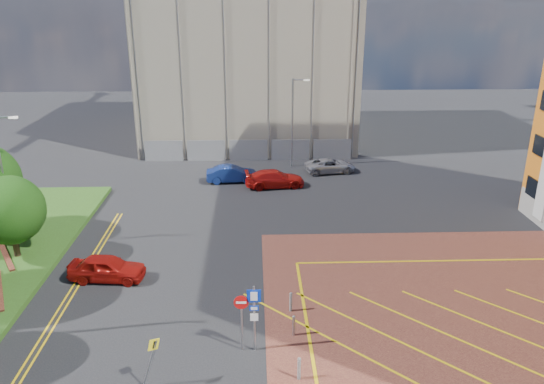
{
  "coord_description": "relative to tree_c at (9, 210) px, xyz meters",
  "views": [
    {
      "loc": [
        0.61,
        -18.6,
        14.68
      ],
      "look_at": [
        1.37,
        4.08,
        6.3
      ],
      "focal_mm": 35.0,
      "sensor_mm": 36.0,
      "label": 1
    }
  ],
  "objects": [
    {
      "name": "car_silver_back",
      "position": [
        20.79,
        16.07,
        -2.58
      ],
      "size": [
        4.7,
        2.7,
        1.23
      ],
      "primitive_type": "imported",
      "rotation": [
        0.0,
        0.0,
        1.72
      ],
      "color": "#AFAEB6",
      "rests_on": "ground"
    },
    {
      "name": "sign_cluster",
      "position": [
        13.8,
        -9.02,
        -1.24
      ],
      "size": [
        1.17,
        0.12,
        3.2
      ],
      "color": "#9EA0A8",
      "rests_on": "ground"
    },
    {
      "name": "lamp_left_far",
      "position": [
        -0.92,
        2.0,
        1.47
      ],
      "size": [
        1.53,
        0.16,
        8.0
      ],
      "color": "#9EA0A8",
      "rests_on": "grass_bed"
    },
    {
      "name": "lamp_back",
      "position": [
        17.58,
        18.0,
        1.17
      ],
      "size": [
        1.53,
        0.16,
        8.0
      ],
      "color": "#9EA0A8",
      "rests_on": "ground"
    },
    {
      "name": "car_red_back",
      "position": [
        15.72,
        12.39,
        -2.49
      ],
      "size": [
        5.03,
        2.52,
        1.4
      ],
      "primitive_type": "imported",
      "rotation": [
        0.0,
        0.0,
        1.69
      ],
      "color": "red",
      "rests_on": "ground"
    },
    {
      "name": "tree_c",
      "position": [
        0.0,
        0.0,
        0.0
      ],
      "size": [
        4.0,
        4.0,
        4.9
      ],
      "color": "#3D2B1C",
      "rests_on": "grass_bed"
    },
    {
      "name": "warning_sign",
      "position": [
        9.96,
        -11.21,
        -1.76
      ],
      "size": [
        0.8,
        0.43,
        2.24
      ],
      "color": "#9EA0A8",
      "rests_on": "ground"
    },
    {
      "name": "construction_fence",
      "position": [
        14.5,
        20.0,
        -2.19
      ],
      "size": [
        21.6,
        0.06,
        2.0
      ],
      "primitive_type": "cube",
      "color": "gray",
      "rests_on": "ground"
    },
    {
      "name": "ground",
      "position": [
        13.5,
        -10.0,
        -3.19
      ],
      "size": [
        140.0,
        140.0,
        0.0
      ],
      "primitive_type": "plane",
      "color": "black",
      "rests_on": "ground"
    },
    {
      "name": "bollard_row",
      "position": [
        15.8,
        -11.67,
        -2.72
      ],
      "size": [
        0.14,
        11.14,
        0.9
      ],
      "color": "#9EA0A8",
      "rests_on": "forecourt"
    },
    {
      "name": "construction_building",
      "position": [
        13.5,
        30.0,
        7.81
      ],
      "size": [
        21.2,
        19.2,
        22.0
      ],
      "primitive_type": "cube",
      "color": "gray",
      "rests_on": "ground"
    },
    {
      "name": "car_red_left",
      "position": [
        5.93,
        -2.5,
        -2.49
      ],
      "size": [
        4.29,
        2.04,
        1.42
      ],
      "primitive_type": "imported",
      "rotation": [
        0.0,
        0.0,
        1.48
      ],
      "color": "#9C120D",
      "rests_on": "ground"
    },
    {
      "name": "car_blue_back",
      "position": [
        12.15,
        13.76,
        -2.5
      ],
      "size": [
        4.34,
        1.82,
        1.4
      ],
      "primitive_type": "imported",
      "rotation": [
        0.0,
        0.0,
        1.65
      ],
      "color": "navy",
      "rests_on": "ground"
    }
  ]
}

